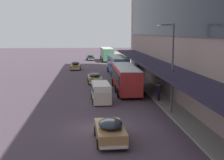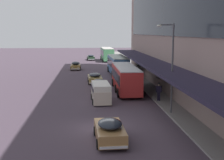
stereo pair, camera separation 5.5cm
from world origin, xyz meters
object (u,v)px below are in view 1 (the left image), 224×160
Objects in this scene: transit_bus_kerbside_rear at (118,64)px; vw_van at (101,91)px; sedan_far_back at (99,85)px; pedestrian_at_kerb at (159,91)px; sedan_second_near at (110,130)px; street_lamp at (171,62)px; transit_bus_kerbside_front at (126,77)px; sedan_trailing_near at (95,78)px; transit_bus_kerbside_far at (107,53)px; sedan_trailing_mid at (75,66)px; sedan_oncoming_rear at (91,57)px.

transit_bus_kerbside_rear is 21.19m from vw_van.
pedestrian_at_kerb is (5.93, -6.69, 0.45)m from sedan_far_back.
street_lamp is at bearing 48.40° from sedan_second_near.
street_lamp is at bearing -91.88° from pedestrian_at_kerb.
transit_bus_kerbside_front is 17.67m from sedan_second_near.
transit_bus_kerbside_rear is 32.99m from sedan_second_near.
transit_bus_kerbside_front is at bearing -10.24° from sedan_far_back.
transit_bus_kerbside_rear is at bearing 95.65° from pedestrian_at_kerb.
sedan_second_near is (0.37, -23.97, 0.04)m from sedan_trailing_near.
transit_bus_kerbside_rear is 25.06m from transit_bus_kerbside_far.
pedestrian_at_kerb is at bearing -71.82° from sedan_trailing_mid.
street_lamp reaches higher than pedestrian_at_kerb.
sedan_oncoming_rear is 1.12× the size of sedan_far_back.
transit_bus_kerbside_front is at bearing -92.07° from transit_bus_kerbside_rear.
vw_van is (-0.01, -6.01, 0.36)m from sedan_far_back.
sedan_trailing_mid is at bearing 95.18° from sedan_second_near.
sedan_second_near is 0.58× the size of street_lamp.
sedan_second_near reaches higher than sedan_trailing_near.
sedan_far_back is at bearing -87.10° from sedan_trailing_near.
sedan_far_back is 0.56× the size of street_lamp.
transit_bus_kerbside_front is 2.55× the size of sedan_far_back.
sedan_trailing_near is at bearing 118.18° from transit_bus_kerbside_front.
transit_bus_kerbside_far reaches higher than transit_bus_kerbside_front.
pedestrian_at_kerb reaches higher than sedan_second_near.
transit_bus_kerbside_rear is 2.21× the size of sedan_oncoming_rear.
transit_bus_kerbside_rear is at bearing 64.95° from sedan_trailing_near.
sedan_trailing_near is 2.61× the size of pedestrian_at_kerb.
transit_bus_kerbside_far is 2.08× the size of sedan_oncoming_rear.
sedan_trailing_near is 6.05m from sedan_far_back.
transit_bus_kerbside_front is at bearing -85.16° from sedan_oncoming_rear.
transit_bus_kerbside_front reaches higher than vw_van.
transit_bus_kerbside_rear is at bearing 94.28° from street_lamp.
transit_bus_kerbside_far is 5.07m from sedan_oncoming_rear.
sedan_trailing_mid is at bearing 134.73° from transit_bus_kerbside_rear.
transit_bus_kerbside_far is (0.34, 40.46, 0.09)m from transit_bus_kerbside_front.
vw_van reaches higher than sedan_oncoming_rear.
sedan_trailing_near is 1.09× the size of sedan_second_near.
transit_bus_kerbside_front is 23.88m from sedan_trailing_mid.
sedan_trailing_near is at bearing -78.59° from sedan_trailing_mid.
transit_bus_kerbside_rear is 21.63m from pedestrian_at_kerb.
vw_van reaches higher than sedan_trailing_mid.
sedan_trailing_near is (-4.11, -8.78, -1.06)m from transit_bus_kerbside_rear.
transit_bus_kerbside_far is at bearing 83.45° from sedan_trailing_near.
vw_van is 8.70m from street_lamp.
transit_bus_kerbside_rear reaches higher than transit_bus_kerbside_front.
transit_bus_kerbside_rear reaches higher than sedan_oncoming_rear.
sedan_trailing_near is at bearing -115.05° from transit_bus_kerbside_rear.
street_lamp is (-0.16, -4.81, 3.40)m from pedestrian_at_kerb.
vw_van reaches higher than sedan_far_back.
transit_bus_kerbside_far reaches higher than sedan_far_back.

